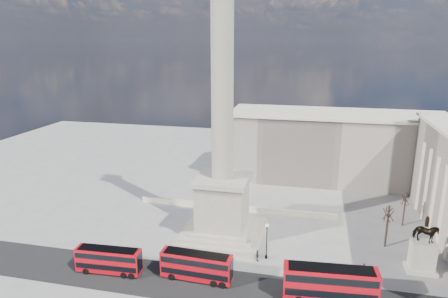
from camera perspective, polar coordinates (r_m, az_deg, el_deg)
ground at (r=67.69m, az=-1.21°, el=-14.10°), size 180.00×180.00×0.00m
asphalt_road at (r=58.46m, az=1.29°, el=-19.33°), size 120.00×9.00×0.01m
nelsons_column at (r=66.99m, az=-0.23°, el=-2.35°), size 14.00×14.00×49.85m
balustrade_wall at (r=81.43m, az=1.57°, el=-8.37°), size 40.00×0.60×1.10m
building_northeast at (r=100.43m, az=15.64°, el=0.35°), size 51.00×17.00×16.60m
red_bus_a at (r=63.01m, az=-16.10°, el=-15.01°), size 9.77×2.74×3.92m
red_bus_b at (r=59.25m, az=-3.89°, el=-16.33°), size 10.37×2.81×4.17m
red_bus_c at (r=56.56m, az=14.98°, el=-18.11°), size 12.24×3.74×4.89m
victorian_lamp at (r=63.84m, az=6.13°, el=-12.56°), size 0.51×0.51×5.91m
equestrian_statue at (r=67.30m, az=26.52°, el=-13.03°), size 4.29×3.22×8.85m
bare_tree_mid at (r=70.99m, az=22.46°, el=-8.43°), size 2.03×2.03×7.70m
bare_tree_far at (r=80.34m, az=24.52°, el=-6.47°), size 1.66×1.66×6.78m
pedestrian_walking at (r=64.66m, az=19.35°, el=-15.78°), size 0.63×0.49×1.54m
pedestrian_standing at (r=60.48m, az=16.78°, el=-17.69°), size 1.13×1.04×1.87m
pedestrian_crossing at (r=64.20m, az=4.79°, el=-14.93°), size 0.80×1.21×1.91m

